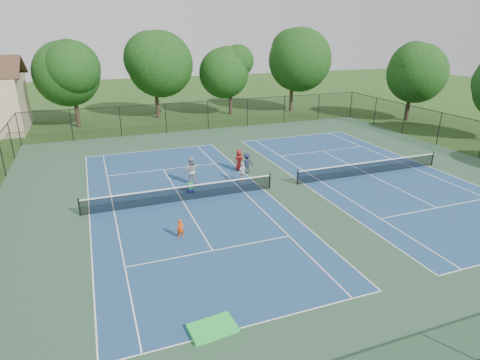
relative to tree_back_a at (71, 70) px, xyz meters
name	(u,v)px	position (x,y,z in m)	size (l,w,h in m)	color
ground	(284,187)	(13.00, -24.00, -6.04)	(140.00, 140.00, 0.00)	#234716
court_pad	(284,186)	(13.00, -24.00, -6.03)	(36.00, 36.00, 0.01)	#2A4C35
tennis_court_left	(183,200)	(6.00, -24.00, -5.94)	(12.00, 23.83, 1.07)	navy
tennis_court_right	(369,173)	(20.00, -24.00, -5.94)	(12.00, 23.83, 1.07)	navy
perimeter_fence	(285,164)	(13.00, -24.00, -4.44)	(36.08, 36.08, 3.02)	black
tree_back_a	(71,70)	(0.00, 0.00, 0.00)	(6.80, 6.80, 9.15)	#2D2116
tree_back_b	(154,61)	(9.00, 2.00, 0.56)	(7.60, 7.60, 10.03)	#2D2116
tree_back_c	(230,69)	(18.00, 1.00, -0.56)	(6.00, 6.00, 8.40)	#2D2116
tree_back_d	(293,57)	(26.00, 0.00, 0.79)	(7.80, 7.80, 10.37)	#2D2116
tree_side_e	(413,69)	(36.00, -10.00, -0.23)	(6.60, 6.60, 8.87)	#2D2116
child_player	(181,229)	(4.86, -28.59, -5.52)	(0.38, 0.25, 1.04)	#DF440E
instructor	(191,171)	(7.27, -21.24, -5.09)	(0.92, 0.72, 1.90)	#9B9C9E
bystander_a	(243,172)	(10.67, -22.25, -5.29)	(0.88, 0.37, 1.50)	silver
bystander_b	(247,163)	(11.65, -20.58, -5.26)	(1.01, 0.58, 1.56)	#1B223C
bystander_c	(239,160)	(11.37, -19.70, -5.24)	(0.78, 0.50, 1.59)	maroon
ball_crate	(190,190)	(6.81, -22.78, -5.90)	(0.40, 0.31, 0.27)	#162197
ball_hopper	(190,186)	(6.81, -22.78, -5.57)	(0.34, 0.28, 0.38)	green
green_tarp	(212,328)	(4.39, -35.62, -5.94)	(1.64, 1.04, 0.17)	green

